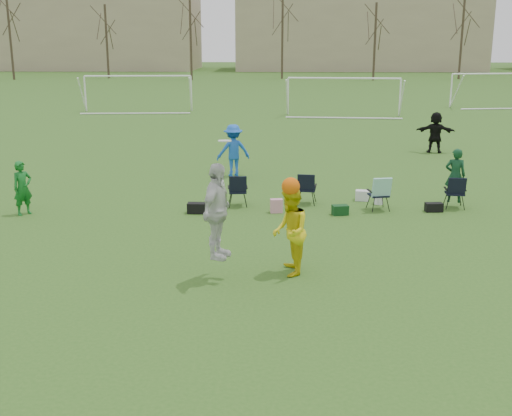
{
  "coord_description": "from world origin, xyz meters",
  "views": [
    {
      "loc": [
        -0.11,
        -10.67,
        4.91
      ],
      "look_at": [
        -0.64,
        3.13,
        1.25
      ],
      "focal_mm": 45.0,
      "sensor_mm": 36.0,
      "label": 1
    }
  ],
  "objects_px": {
    "fielder_blue": "(233,150)",
    "goal_mid": "(344,86)",
    "fielder_green_near": "(23,188)",
    "goal_left": "(138,83)",
    "fielder_black": "(435,132)",
    "goal_right": "(500,80)",
    "center_contest": "(257,221)"
  },
  "relations": [
    {
      "from": "fielder_green_near",
      "to": "fielder_blue",
      "type": "distance_m",
      "value": 7.92
    },
    {
      "from": "goal_left",
      "to": "goal_right",
      "type": "height_order",
      "value": "same"
    },
    {
      "from": "fielder_blue",
      "to": "goal_left",
      "type": "xyz_separation_m",
      "value": [
        -8.17,
        21.55,
        0.98
      ]
    },
    {
      "from": "goal_left",
      "to": "goal_mid",
      "type": "height_order",
      "value": "same"
    },
    {
      "from": "fielder_blue",
      "to": "goal_mid",
      "type": "relative_size",
      "value": 0.26
    },
    {
      "from": "fielder_blue",
      "to": "goal_right",
      "type": "distance_m",
      "value": 31.17
    },
    {
      "from": "fielder_blue",
      "to": "fielder_black",
      "type": "distance_m",
      "value": 10.07
    },
    {
      "from": "fielder_blue",
      "to": "goal_right",
      "type": "xyz_separation_m",
      "value": [
        17.83,
        25.55,
        0.98
      ]
    },
    {
      "from": "fielder_blue",
      "to": "fielder_green_near",
      "type": "bearing_deg",
      "value": 26.85
    },
    {
      "from": "fielder_green_near",
      "to": "goal_right",
      "type": "height_order",
      "value": "goal_right"
    },
    {
      "from": "fielder_blue",
      "to": "goal_left",
      "type": "bearing_deg",
      "value": -87.12
    },
    {
      "from": "fielder_blue",
      "to": "center_contest",
      "type": "distance_m",
      "value": 10.39
    },
    {
      "from": "fielder_black",
      "to": "goal_right",
      "type": "height_order",
      "value": "goal_right"
    },
    {
      "from": "goal_left",
      "to": "fielder_green_near",
      "type": "bearing_deg",
      "value": -89.64
    },
    {
      "from": "fielder_green_near",
      "to": "fielder_black",
      "type": "height_order",
      "value": "fielder_black"
    },
    {
      "from": "center_contest",
      "to": "goal_mid",
      "type": "bearing_deg",
      "value": 81.27
    },
    {
      "from": "goal_left",
      "to": "goal_right",
      "type": "distance_m",
      "value": 26.31
    },
    {
      "from": "fielder_blue",
      "to": "goal_mid",
      "type": "bearing_deg",
      "value": -124.49
    },
    {
      "from": "center_contest",
      "to": "goal_right",
      "type": "relative_size",
      "value": 0.4
    },
    {
      "from": "fielder_black",
      "to": "goal_mid",
      "type": "height_order",
      "value": "goal_mid"
    },
    {
      "from": "fielder_green_near",
      "to": "fielder_blue",
      "type": "bearing_deg",
      "value": -4.47
    },
    {
      "from": "fielder_black",
      "to": "goal_left",
      "type": "xyz_separation_m",
      "value": [
        -16.72,
        16.23,
        1.02
      ]
    },
    {
      "from": "fielder_black",
      "to": "goal_right",
      "type": "xyz_separation_m",
      "value": [
        9.28,
        20.23,
        1.02
      ]
    },
    {
      "from": "fielder_green_near",
      "to": "fielder_blue",
      "type": "xyz_separation_m",
      "value": [
        5.63,
        5.57,
        0.17
      ]
    },
    {
      "from": "fielder_black",
      "to": "goal_left",
      "type": "bearing_deg",
      "value": -32.8
    },
    {
      "from": "fielder_green_near",
      "to": "goal_left",
      "type": "xyz_separation_m",
      "value": [
        -2.55,
        27.12,
        1.15
      ]
    },
    {
      "from": "fielder_green_near",
      "to": "fielder_black",
      "type": "bearing_deg",
      "value": -11.66
    },
    {
      "from": "goal_mid",
      "to": "goal_right",
      "type": "distance_m",
      "value": 13.42
    },
    {
      "from": "goal_mid",
      "to": "fielder_black",
      "type": "bearing_deg",
      "value": -75.17
    },
    {
      "from": "center_contest",
      "to": "goal_mid",
      "type": "relative_size",
      "value": 0.4
    },
    {
      "from": "fielder_green_near",
      "to": "goal_left",
      "type": "height_order",
      "value": "goal_left"
    },
    {
      "from": "center_contest",
      "to": "goal_mid",
      "type": "distance_m",
      "value": 30.22
    }
  ]
}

